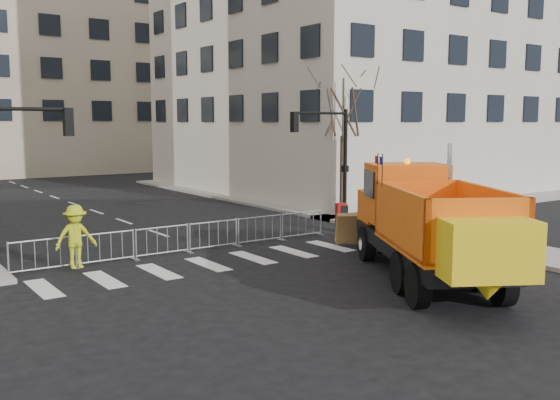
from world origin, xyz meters
TOP-DOWN VIEW (x-y plane):
  - ground at (0.00, 0.00)m, footprint 120.00×120.00m
  - sidewalk_back at (0.00, 8.50)m, footprint 64.00×5.00m
  - traffic_light_right at (8.50, 9.50)m, footprint 0.18×0.18m
  - crowd_barriers at (-0.75, 7.60)m, footprint 12.60×0.60m
  - street_tree at (9.20, 10.50)m, footprint 3.00×3.00m
  - plow_truck at (3.20, -0.39)m, footprint 7.71×10.65m
  - cop_a at (4.69, 3.35)m, footprint 0.71×0.55m
  - cop_b at (6.21, 4.28)m, footprint 1.07×0.91m
  - cop_c at (6.21, 4.40)m, footprint 1.19×1.04m
  - worker at (-5.10, 6.90)m, footprint 1.33×0.78m
  - newspaper_box at (6.82, 7.79)m, footprint 0.57×0.54m

SIDE VIEW (x-z plane):
  - ground at x=0.00m, z-range 0.00..0.00m
  - sidewalk_back at x=0.00m, z-range 0.00..0.15m
  - crowd_barriers at x=-0.75m, z-range 0.00..1.10m
  - newspaper_box at x=6.82m, z-range 0.15..1.25m
  - cop_a at x=4.69m, z-range 0.00..1.74m
  - cop_c at x=6.21m, z-range 0.00..1.93m
  - cop_b at x=6.21m, z-range 0.00..1.94m
  - worker at x=-5.10m, z-range 0.15..2.18m
  - plow_truck at x=3.20m, z-range -0.23..3.90m
  - traffic_light_right at x=8.50m, z-range 0.00..5.40m
  - street_tree at x=9.20m, z-range 0.00..7.50m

